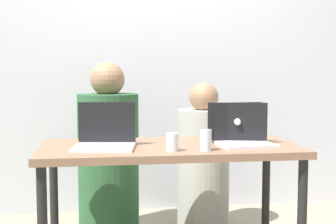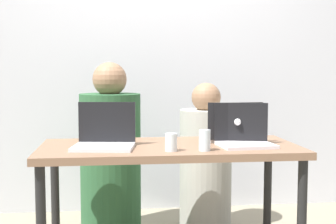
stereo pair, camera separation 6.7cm
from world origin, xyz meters
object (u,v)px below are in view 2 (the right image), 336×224
laptop_back_right (237,133)px  laptop_front_right (243,136)px  water_glass_right (205,142)px  person_on_left (111,159)px  water_glass_center (171,143)px  laptop_front_left (105,138)px  person_on_right (206,166)px

laptop_back_right → laptop_front_right: (-0.00, -0.14, 0.00)m
laptop_back_right → water_glass_right: size_ratio=3.49×
person_on_left → water_glass_center: bearing=113.7°
laptop_front_left → water_glass_right: laptop_front_left is taller
laptop_front_left → water_glass_right: 0.54m
laptop_back_right → water_glass_center: (-0.42, -0.28, -0.01)m
laptop_front_left → laptop_back_right: (0.76, 0.12, -0.00)m
laptop_back_right → water_glass_center: 0.50m
water_glass_center → laptop_front_right: bearing=18.7°
person_on_right → laptop_front_left: bearing=42.1°
person_on_left → laptop_front_left: size_ratio=3.40×
laptop_front_left → laptop_back_right: size_ratio=0.91×
water_glass_right → water_glass_center: (-0.17, 0.01, -0.01)m
water_glass_right → laptop_front_left: bearing=162.1°
laptop_front_right → person_on_right: bearing=91.1°
laptop_front_right → water_glass_center: size_ratio=3.35×
laptop_front_left → water_glass_center: (0.34, -0.16, -0.01)m
water_glass_right → person_on_right: bearing=78.4°
laptop_front_right → laptop_front_left: bearing=173.6°
person_on_left → laptop_back_right: size_ratio=3.10×
laptop_front_right → water_glass_center: (-0.42, -0.14, -0.01)m
person_on_left → person_on_right: bearing=-177.3°
person_on_left → laptop_front_right: 1.04m
laptop_back_right → water_glass_center: bearing=46.8°
person_on_right → laptop_front_right: size_ratio=3.39×
laptop_front_right → water_glass_right: laptop_front_right is taller
person_on_left → laptop_front_right: bearing=139.8°
laptop_front_right → water_glass_center: laptop_front_right is taller
person_on_right → laptop_front_left: size_ratio=3.00×
laptop_back_right → water_glass_right: bearing=62.5°
laptop_front_left → water_glass_right: bearing=-9.5°
person_on_left → laptop_back_right: bearing=146.0°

